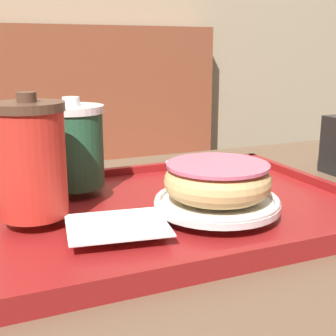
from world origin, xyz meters
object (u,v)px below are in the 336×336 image
(coffee_cup_front, at_px, (31,159))
(spoon, at_px, (190,165))
(coffee_cup_rear, at_px, (73,146))
(donut_chocolate_glazed, at_px, (216,180))

(coffee_cup_front, height_order, spoon, coffee_cup_front)
(coffee_cup_front, height_order, coffee_cup_rear, coffee_cup_front)
(coffee_cup_rear, xyz_separation_m, donut_chocolate_glazed, (0.14, -0.16, -0.02))
(coffee_cup_rear, bearing_deg, spoon, 8.74)
(donut_chocolate_glazed, xyz_separation_m, spoon, (0.06, 0.19, -0.03))
(coffee_cup_rear, height_order, donut_chocolate_glazed, coffee_cup_rear)
(coffee_cup_rear, distance_m, spoon, 0.21)
(coffee_cup_front, bearing_deg, donut_chocolate_glazed, -16.64)
(donut_chocolate_glazed, bearing_deg, coffee_cup_front, 163.36)
(coffee_cup_rear, xyz_separation_m, spoon, (0.20, 0.03, -0.05))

